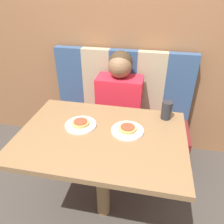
% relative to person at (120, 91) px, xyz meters
% --- Properties ---
extents(ground_plane, '(12.00, 12.00, 0.00)m').
position_rel_person_xyz_m(ground_plane, '(0.00, -0.69, -0.75)').
color(ground_plane, '#38332D').
extents(wall_back, '(7.00, 0.05, 2.60)m').
position_rel_person_xyz_m(wall_back, '(0.00, 0.29, 0.55)').
color(wall_back, brown).
rests_on(wall_back, ground_plane).
extents(booth_seat, '(1.32, 0.47, 0.42)m').
position_rel_person_xyz_m(booth_seat, '(0.00, -0.00, -0.54)').
color(booth_seat, '#5B1919').
rests_on(booth_seat, ground_plane).
extents(booth_backrest, '(1.32, 0.08, 0.65)m').
position_rel_person_xyz_m(booth_backrest, '(0.00, 0.19, -0.01)').
color(booth_backrest, navy).
rests_on(booth_backrest, booth_seat).
extents(dining_table, '(1.05, 0.74, 0.78)m').
position_rel_person_xyz_m(dining_table, '(0.00, -0.69, -0.08)').
color(dining_table, brown).
rests_on(dining_table, ground_plane).
extents(person, '(0.40, 0.24, 0.69)m').
position_rel_person_xyz_m(person, '(0.00, 0.00, 0.00)').
color(person, red).
rests_on(person, booth_seat).
extents(plate_left, '(0.21, 0.21, 0.01)m').
position_rel_person_xyz_m(plate_left, '(-0.16, -0.62, 0.03)').
color(plate_left, white).
rests_on(plate_left, dining_table).
extents(plate_right, '(0.21, 0.21, 0.01)m').
position_rel_person_xyz_m(plate_right, '(0.16, -0.62, 0.03)').
color(plate_right, white).
rests_on(plate_right, dining_table).
extents(pizza_left, '(0.11, 0.11, 0.03)m').
position_rel_person_xyz_m(pizza_left, '(-0.16, -0.62, 0.05)').
color(pizza_left, '#C68E47').
rests_on(pizza_left, plate_left).
extents(pizza_right, '(0.11, 0.11, 0.03)m').
position_rel_person_xyz_m(pizza_right, '(0.16, -0.62, 0.05)').
color(pizza_right, '#C68E47').
rests_on(pizza_right, plate_right).
extents(drinking_cup, '(0.07, 0.07, 0.13)m').
position_rel_person_xyz_m(drinking_cup, '(0.40, -0.41, 0.09)').
color(drinking_cup, '#232328').
rests_on(drinking_cup, dining_table).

